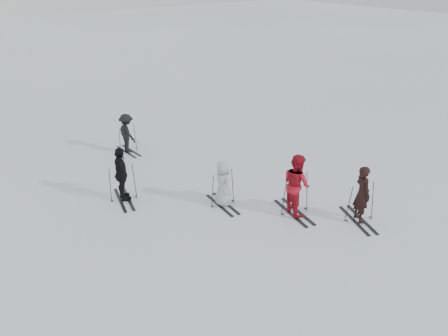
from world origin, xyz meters
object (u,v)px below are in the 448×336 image
(skier_red, at_px, (296,185))
(skier_uphill_left, at_px, (122,175))
(skier_grey, at_px, (223,184))
(skier_near_dark, at_px, (362,195))
(skier_uphill_far, at_px, (127,134))

(skier_red, height_order, skier_uphill_left, skier_red)
(skier_red, distance_m, skier_grey, 2.29)
(skier_near_dark, distance_m, skier_uphill_left, 7.43)
(skier_red, relative_size, skier_grey, 1.30)
(skier_grey, bearing_deg, skier_uphill_far, 10.71)
(skier_uphill_far, bearing_deg, skier_red, -168.39)
(skier_red, xyz_separation_m, skier_grey, (-1.49, 1.72, -0.22))
(skier_uphill_left, height_order, skier_uphill_far, skier_uphill_left)
(skier_grey, relative_size, skier_uphill_left, 0.83)
(skier_uphill_left, bearing_deg, skier_near_dark, -123.22)
(skier_red, xyz_separation_m, skier_uphill_far, (-1.98, 7.51, -0.18))
(skier_red, bearing_deg, skier_grey, 52.43)
(skier_uphill_left, bearing_deg, skier_grey, -119.21)
(skier_uphill_left, relative_size, skier_uphill_far, 1.15)
(skier_uphill_far, bearing_deg, skier_grey, -178.29)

